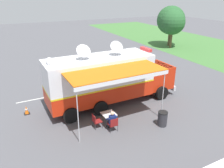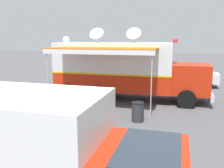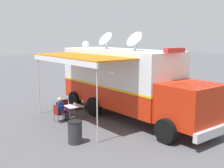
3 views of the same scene
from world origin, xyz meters
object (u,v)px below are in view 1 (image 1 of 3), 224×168
folding_chair_beside_table (96,120)px  traffic_cone (26,110)px  car_behind_truck (122,63)px  folding_chair_at_table (113,124)px  water_bottle (111,112)px  folding_table (109,114)px  trash_bin (162,119)px  command_truck (110,78)px  seated_responder (112,120)px

folding_chair_beside_table → traffic_cone: 4.94m
traffic_cone → car_behind_truck: (-4.67, 9.59, 0.60)m
folding_chair_at_table → water_bottle: bearing=162.5°
traffic_cone → folding_table: bearing=51.4°
water_bottle → trash_bin: water_bottle is taller
command_truck → trash_bin: size_ratio=10.50×
folding_chair_at_table → traffic_cone: size_ratio=1.50×
folding_chair_at_table → seated_responder: (-0.19, -0.00, 0.14)m
traffic_cone → water_bottle: bearing=52.3°
command_truck → water_bottle: command_truck is taller
seated_responder → trash_bin: bearing=73.0°
car_behind_truck → trash_bin: bearing=-14.0°
folding_chair_at_table → traffic_cone: folding_chair_at_table is taller
water_bottle → traffic_cone: 5.72m
water_bottle → folding_chair_at_table: 0.88m
command_truck → folding_chair_beside_table: command_truck is taller
water_bottle → folding_chair_at_table: size_ratio=0.26×
seated_responder → folding_chair_at_table: bearing=1.5°
folding_chair_at_table → trash_bin: (0.71, 2.92, -0.06)m
folding_chair_beside_table → seated_responder: 0.97m
folding_table → seated_responder: 0.62m
seated_responder → car_behind_truck: (-8.75, 5.33, 0.23)m
folding_chair_at_table → folding_chair_beside_table: (-0.77, -0.76, 0.00)m
command_truck → water_bottle: bearing=-23.4°
traffic_cone → folding_chair_beside_table: bearing=45.0°
trash_bin → seated_responder: bearing=-107.0°
command_truck → trash_bin: command_truck is taller
command_truck → seated_responder: bearing=-23.3°
folding_table → trash_bin: size_ratio=0.90×
traffic_cone → folding_chair_at_table: bearing=44.9°
seated_responder → car_behind_truck: bearing=148.6°
trash_bin → folding_table: bearing=-118.0°
folding_table → water_bottle: size_ratio=3.66×
folding_chair_at_table → seated_responder: bearing=-178.5°
trash_bin → traffic_cone: (-4.97, -7.18, -0.18)m
command_truck → folding_chair_at_table: (3.30, -1.34, -1.43)m
seated_responder → traffic_cone: (-4.07, -4.25, -0.37)m
water_bottle → seated_responder: bearing=-23.1°
folding_table → water_bottle: (0.02, 0.16, 0.16)m
folding_chair_at_table → folding_chair_beside_table: 1.09m
folding_chair_beside_table → seated_responder: seated_responder is taller
trash_bin → water_bottle: bearing=-119.0°
seated_responder → trash_bin: 3.07m
folding_chair_at_table → seated_responder: size_ratio=0.70×
folding_chair_beside_table → trash_bin: trash_bin is taller
folding_chair_at_table → car_behind_truck: 10.41m
seated_responder → command_truck: bearing=156.7°
folding_table → seated_responder: bearing=-8.6°
water_bottle → folding_chair_at_table: water_bottle is taller
command_truck → trash_bin: bearing=21.6°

